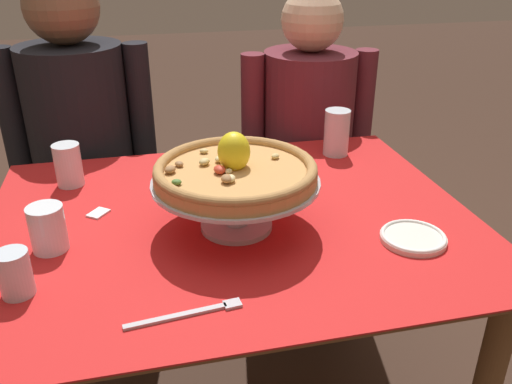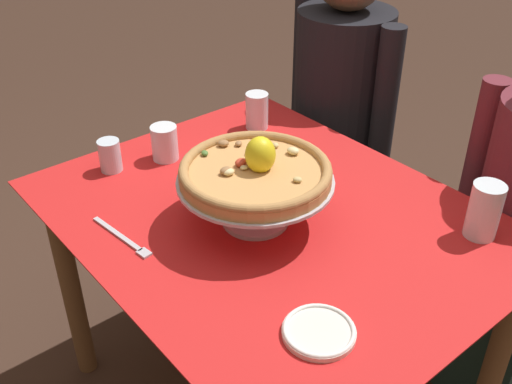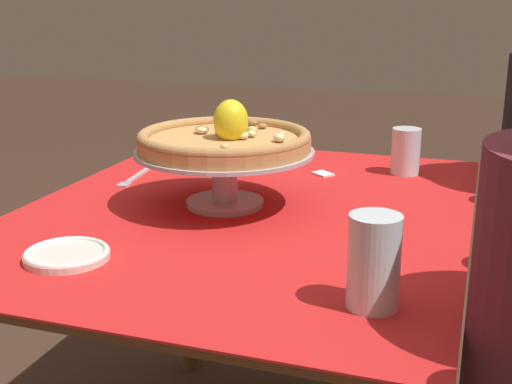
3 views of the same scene
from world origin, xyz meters
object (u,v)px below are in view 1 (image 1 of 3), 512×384
Objects in this scene: water_glass_side_left at (48,231)px; side_plate at (413,237)px; water_glass_front_left at (15,276)px; sugar_packet at (98,213)px; pizza at (235,170)px; diner_left at (86,169)px; water_glass_back_left at (69,167)px; diner_right at (306,166)px; dinner_fork at (191,313)px; pizza_stand at (235,194)px; water_glass_back_right at (336,135)px.

side_plate is at bearing -10.54° from water_glass_side_left.
water_glass_front_left is 0.32m from sugar_packet.
pizza is 0.85m from diner_left.
water_glass_side_left is at bearing -91.45° from diner_left.
diner_right reaches higher than water_glass_back_left.
sugar_packet is (-0.68, 0.28, -0.01)m from side_plate.
side_plate is at bearing -21.57° from pizza.
sugar_packet is (0.09, 0.14, -0.04)m from water_glass_side_left.
dinner_fork is 1.04m from diner_left.
side_plate is at bearing 15.61° from dinner_fork.
pizza is at bearing 19.10° from water_glass_front_left.
pizza is at bearing 108.84° from pizza_stand.
pizza_stand is 0.06m from pizza.
sugar_packet is (-0.31, 0.14, -0.14)m from pizza.
diner_right is (0.39, 0.66, -0.31)m from pizza.
diner_left is (-0.39, 0.71, -0.26)m from pizza.
water_glass_back_left is at bearing 139.75° from pizza_stand.
pizza is at bearing 158.43° from side_plate.
water_glass_side_left is at bearing 169.46° from side_plate.
dinner_fork is (-0.14, -0.29, -0.08)m from pizza_stand.
side_plate is 0.74m from sugar_packet.
diner_right is (0.02, 0.81, -0.17)m from side_plate.
water_glass_back_right is at bearing 32.48° from water_glass_front_left.
diner_left is (0.02, 0.71, -0.16)m from water_glass_side_left.
water_glass_back_left reaches higher than water_glass_side_left.
side_plate is at bearing -91.57° from water_glass_back_right.
water_glass_back_right is 1.52× the size of water_glass_front_left.
diner_right is at bearing 59.59° from pizza_stand.
sugar_packet is at bearing 156.17° from pizza.
water_glass_side_left is 0.88m from water_glass_back_right.
water_glass_side_left is (-0.41, -0.00, -0.04)m from pizza_stand.
pizza is 0.30× the size of diner_right.
diner_left is at bearing 118.58° from pizza.
pizza is at bearing -135.78° from water_glass_back_right.
water_glass_back_left is at bearing -176.53° from water_glass_back_right.
water_glass_side_left is (-0.41, -0.00, -0.10)m from pizza.
water_glass_side_left is 1.11× the size of water_glass_front_left.
sugar_packet is (0.14, 0.29, -0.04)m from water_glass_front_left.
pizza is 1.68× the size of dinner_fork.
side_plate is 1.15m from diner_left.
pizza_stand reaches higher than side_plate.
pizza is at bearing -61.42° from diner_left.
water_glass_back_left is 0.09× the size of diner_left.
water_glass_side_left is 1.06m from diner_right.
water_glass_back_right reaches higher than dinner_fork.
pizza_stand is at bearing 0.15° from water_glass_side_left.
pizza is at bearing 64.47° from dinner_fork.
water_glass_back_right reaches higher than water_glass_side_left.
water_glass_front_left reaches higher than side_plate.
water_glass_side_left is 0.73× the size of water_glass_back_right.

